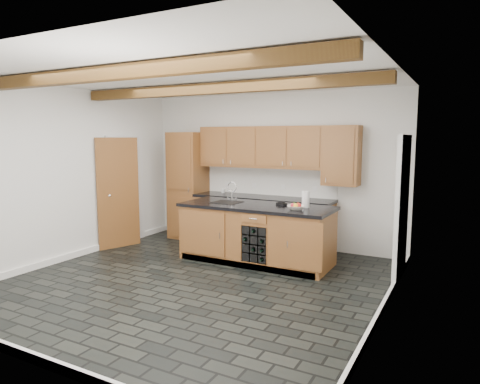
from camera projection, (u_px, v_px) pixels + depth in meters
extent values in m
plane|color=black|center=(196.00, 282.00, 5.96)|extent=(5.00, 5.00, 0.00)
plane|color=white|center=(270.00, 170.00, 7.96)|extent=(5.00, 0.00, 5.00)
plane|color=white|center=(67.00, 175.00, 6.95)|extent=(0.00, 5.00, 5.00)
plane|color=white|center=(387.00, 194.00, 4.61)|extent=(0.00, 5.00, 5.00)
plane|color=white|center=(193.00, 76.00, 5.60)|extent=(5.00, 5.00, 0.00)
cube|color=#533815|center=(129.00, 72.00, 4.57)|extent=(4.90, 0.15, 0.15)
cube|color=#533815|center=(217.00, 88.00, 6.14)|extent=(4.90, 0.15, 0.15)
cube|color=white|center=(72.00, 255.00, 7.12)|extent=(0.04, 5.00, 0.10)
cube|color=white|center=(380.00, 313.00, 4.79)|extent=(0.04, 5.00, 0.10)
cube|color=white|center=(38.00, 359.00, 3.78)|extent=(5.00, 0.04, 0.10)
cube|color=white|center=(126.00, 189.00, 8.12)|extent=(0.06, 0.94, 2.04)
cube|color=brown|center=(118.00, 193.00, 7.75)|extent=(0.31, 0.77, 2.00)
cube|color=white|center=(402.00, 208.00, 5.98)|extent=(0.06, 0.98, 2.04)
cube|color=black|center=(404.00, 210.00, 5.97)|extent=(0.02, 0.86, 1.96)
cube|color=brown|center=(188.00, 185.00, 8.52)|extent=(0.65, 0.60, 2.10)
cube|color=brown|center=(262.00, 223.00, 7.84)|extent=(2.60, 0.60, 0.88)
cube|color=black|center=(262.00, 198.00, 7.78)|extent=(2.64, 0.62, 0.05)
cube|color=white|center=(269.00, 181.00, 7.99)|extent=(2.60, 0.02, 0.52)
cube|color=brown|center=(260.00, 147.00, 7.82)|extent=(2.40, 0.35, 0.75)
cube|color=brown|center=(341.00, 156.00, 7.13)|extent=(0.60, 0.35, 1.00)
cube|color=brown|center=(256.00, 235.00, 6.90)|extent=(2.40, 0.90, 0.88)
cube|color=black|center=(256.00, 206.00, 6.84)|extent=(2.46, 0.96, 0.05)
cube|color=brown|center=(203.00, 233.00, 6.83)|extent=(0.80, 0.02, 0.70)
cube|color=brown|center=(302.00, 246.00, 6.04)|extent=(0.60, 0.02, 0.70)
cube|color=black|center=(258.00, 243.00, 6.55)|extent=(0.42, 0.30, 0.56)
cylinder|color=black|center=(265.00, 258.00, 6.47)|extent=(0.07, 0.26, 0.07)
cylinder|color=black|center=(257.00, 248.00, 6.52)|extent=(0.07, 0.26, 0.07)
cylinder|color=black|center=(265.00, 240.00, 6.44)|extent=(0.07, 0.26, 0.07)
cylinder|color=black|center=(257.00, 230.00, 6.48)|extent=(0.07, 0.26, 0.07)
cylinder|color=black|center=(265.00, 249.00, 6.45)|extent=(0.07, 0.26, 0.07)
cylinder|color=black|center=(249.00, 238.00, 6.57)|extent=(0.07, 0.26, 0.07)
cube|color=black|center=(227.00, 203.00, 7.09)|extent=(0.45, 0.40, 0.02)
cylinder|color=silver|center=(232.00, 195.00, 7.24)|extent=(0.02, 0.02, 0.20)
torus|color=silver|center=(232.00, 187.00, 7.22)|extent=(0.18, 0.02, 0.18)
cylinder|color=silver|center=(228.00, 198.00, 7.28)|extent=(0.02, 0.02, 0.08)
cylinder|color=silver|center=(236.00, 199.00, 7.21)|extent=(0.02, 0.02, 0.08)
cube|color=black|center=(282.00, 204.00, 6.81)|extent=(0.19, 0.15, 0.04)
cylinder|color=black|center=(282.00, 202.00, 6.81)|extent=(0.11, 0.11, 0.01)
imported|color=silver|center=(296.00, 208.00, 6.37)|extent=(0.34, 0.34, 0.06)
sphere|color=#B31B17|center=(299.00, 206.00, 6.34)|extent=(0.07, 0.07, 0.07)
sphere|color=red|center=(298.00, 205.00, 6.40)|extent=(0.07, 0.07, 0.07)
sphere|color=#458624|center=(294.00, 205.00, 6.41)|extent=(0.07, 0.07, 0.07)
sphere|color=#B41B2B|center=(293.00, 205.00, 6.36)|extent=(0.07, 0.07, 0.07)
sphere|color=#F4AC1B|center=(296.00, 206.00, 6.32)|extent=(0.07, 0.07, 0.07)
cylinder|color=white|center=(306.00, 199.00, 6.56)|extent=(0.12, 0.12, 0.25)
imported|color=white|center=(223.00, 191.00, 8.28)|extent=(0.12, 0.12, 0.08)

